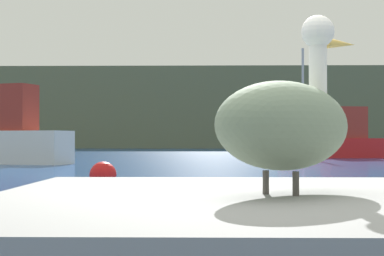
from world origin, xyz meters
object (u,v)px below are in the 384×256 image
pelican (287,122)px  fishing_boat_yellow (3,139)px  fishing_boat_white (9,136)px  fishing_boat_red (337,139)px  mooring_buoy (103,175)px

pelican → fishing_boat_yellow: fishing_boat_yellow is taller
pelican → fishing_boat_white: bearing=56.8°
fishing_boat_yellow → fishing_boat_red: (18.43, -5.31, 0.00)m
pelican → fishing_boat_white: 22.54m
pelican → fishing_boat_white: (-7.80, 21.15, 0.02)m
pelican → mooring_buoy: 9.49m
fishing_boat_yellow → fishing_boat_white: (4.43, -13.28, 0.13)m
fishing_boat_white → mooring_buoy: 13.19m
fishing_boat_yellow → fishing_boat_red: bearing=-168.6°
fishing_boat_red → mooring_buoy: size_ratio=10.65×
pelican → fishing_boat_red: 29.77m
fishing_boat_red → fishing_boat_white: 16.11m
fishing_boat_yellow → fishing_boat_red: size_ratio=1.16×
pelican → mooring_buoy: pelican is taller
fishing_boat_yellow → fishing_boat_red: 19.18m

